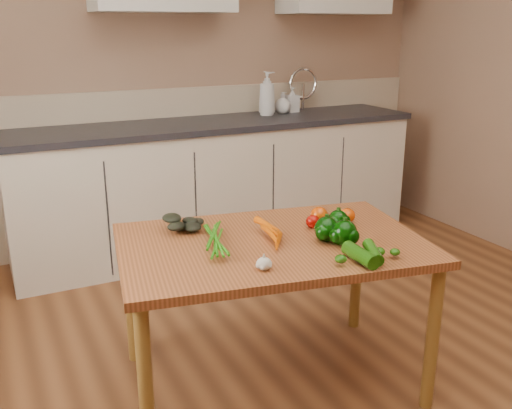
{
  "coord_description": "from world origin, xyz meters",
  "views": [
    {
      "loc": [
        -1.27,
        -1.4,
        1.52
      ],
      "look_at": [
        -0.19,
        0.79,
        0.75
      ],
      "focal_mm": 40.0,
      "sensor_mm": 36.0,
      "label": 1
    }
  ],
  "objects": [
    {
      "name": "room",
      "position": [
        0.0,
        0.17,
        1.25
      ],
      "size": [
        4.04,
        5.04,
        2.64
      ],
      "color": "brown",
      "rests_on": "ground"
    },
    {
      "name": "tomato_a",
      "position": [
        -0.01,
        0.6,
        0.7
      ],
      "size": [
        0.06,
        0.06,
        0.06
      ],
      "primitive_type": "ellipsoid",
      "color": "#900802",
      "rests_on": "table"
    },
    {
      "name": "zucchini_b",
      "position": [
        -0.05,
        0.2,
        0.7
      ],
      "size": [
        0.06,
        0.17,
        0.06
      ],
      "primitive_type": "cylinder",
      "rotation": [
        1.57,
        0.0,
        -0.02
      ],
      "color": "#164807",
      "rests_on": "table"
    },
    {
      "name": "zucchini_a",
      "position": [
        0.02,
        0.21,
        0.69
      ],
      "size": [
        0.12,
        0.17,
        0.05
      ],
      "primitive_type": "cylinder",
      "rotation": [
        1.57,
        0.0,
        -0.44
      ],
      "color": "#164807",
      "rests_on": "table"
    },
    {
      "name": "tomato_c",
      "position": [
        0.17,
        0.6,
        0.7
      ],
      "size": [
        0.07,
        0.07,
        0.06
      ],
      "primitive_type": "ellipsoid",
      "color": "#CD4005",
      "rests_on": "table"
    },
    {
      "name": "pepper_c",
      "position": [
        -0.0,
        0.37,
        0.72
      ],
      "size": [
        0.1,
        0.1,
        0.1
      ],
      "primitive_type": "sphere",
      "color": "black",
      "rests_on": "table"
    },
    {
      "name": "soap_bottle_a",
      "position": [
        0.62,
        2.26,
        1.05
      ],
      "size": [
        0.16,
        0.16,
        0.31
      ],
      "primitive_type": "imported",
      "rotation": [
        0.0,
        0.0,
        0.56
      ],
      "color": "silver",
      "rests_on": "counter_run"
    },
    {
      "name": "soap_bottle_c",
      "position": [
        0.77,
        2.3,
        0.98
      ],
      "size": [
        0.17,
        0.17,
        0.15
      ],
      "primitive_type": "imported",
      "rotation": [
        0.0,
        0.0,
        0.93
      ],
      "color": "silver",
      "rests_on": "counter_run"
    },
    {
      "name": "pepper_a",
      "position": [
        -0.04,
        0.44,
        0.72
      ],
      "size": [
        0.1,
        0.1,
        0.1
      ],
      "primitive_type": "sphere",
      "color": "black",
      "rests_on": "table"
    },
    {
      "name": "counter_run",
      "position": [
        0.21,
        2.19,
        0.46
      ],
      "size": [
        2.84,
        0.64,
        1.14
      ],
      "color": "beige",
      "rests_on": "ground"
    },
    {
      "name": "table",
      "position": [
        -0.24,
        0.54,
        0.59
      ],
      "size": [
        1.37,
        1.01,
        0.67
      ],
      "rotation": [
        0.0,
        0.0,
        -0.18
      ],
      "color": "#A1562E",
      "rests_on": "ground"
    },
    {
      "name": "tomato_b",
      "position": [
        0.05,
        0.65,
        0.71
      ],
      "size": [
        0.08,
        0.08,
        0.07
      ],
      "primitive_type": "ellipsoid",
      "color": "#CD4005",
      "rests_on": "table"
    },
    {
      "name": "garlic_bulb",
      "position": [
        -0.4,
        0.3,
        0.69
      ],
      "size": [
        0.06,
        0.06,
        0.05
      ],
      "primitive_type": "ellipsoid",
      "color": "beige",
      "rests_on": "table"
    },
    {
      "name": "carrot_bunch",
      "position": [
        -0.31,
        0.57,
        0.7
      ],
      "size": [
        0.26,
        0.22,
        0.06
      ],
      "primitive_type": null,
      "rotation": [
        0.0,
        0.0,
        -0.18
      ],
      "color": "#D85805",
      "rests_on": "table"
    },
    {
      "name": "pepper_b",
      "position": [
        0.08,
        0.54,
        0.71
      ],
      "size": [
        0.09,
        0.09,
        0.09
      ],
      "primitive_type": "sphere",
      "color": "black",
      "rests_on": "table"
    },
    {
      "name": "leafy_greens",
      "position": [
        -0.52,
        0.83,
        0.71
      ],
      "size": [
        0.18,
        0.16,
        0.09
      ],
      "primitive_type": null,
      "color": "black",
      "rests_on": "table"
    },
    {
      "name": "soap_bottle_b",
      "position": [
        0.87,
        2.32,
        0.99
      ],
      "size": [
        0.08,
        0.09,
        0.18
      ],
      "primitive_type": "imported",
      "rotation": [
        0.0,
        0.0,
        0.01
      ],
      "color": "silver",
      "rests_on": "counter_run"
    }
  ]
}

